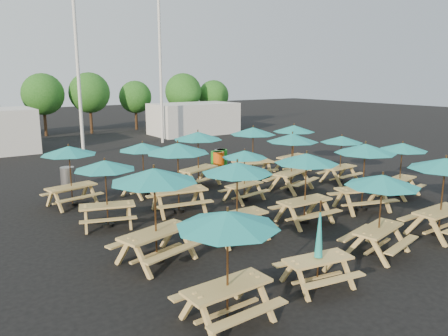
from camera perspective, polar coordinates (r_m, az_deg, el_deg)
ground at (r=17.17m, az=2.86°, el=-4.44°), size 120.00×120.00×0.00m
picnic_unit_0 at (r=8.45m, az=0.47°, el=-7.57°), size 2.11×2.11×2.33m
picnic_unit_1 at (r=11.27m, az=-9.10°, el=-1.65°), size 2.77×2.77×2.56m
picnic_unit_2 at (r=14.41m, az=-15.28°, el=-0.13°), size 2.47×2.47×2.23m
picnic_unit_3 at (r=17.21m, az=-19.59°, el=1.74°), size 2.39×2.39×2.31m
picnic_unit_4 at (r=10.50m, az=12.24°, el=-10.61°), size 1.84×1.67×2.08m
picnic_unit_5 at (r=12.77m, az=1.74°, el=-0.57°), size 2.12×2.12×2.40m
picnic_unit_6 at (r=15.46m, az=-6.06°, el=2.07°), size 2.60×2.60×2.56m
picnic_unit_7 at (r=18.06m, az=-10.58°, el=2.36°), size 2.48×2.48×2.20m
picnic_unit_8 at (r=12.46m, az=19.96°, el=-2.13°), size 2.38×2.38×2.27m
picnic_unit_9 at (r=14.51m, az=10.71°, el=0.71°), size 2.18×2.18×2.39m
picnic_unit_10 at (r=16.97m, az=2.71°, el=1.44°), size 2.07×2.07×2.03m
picnic_unit_11 at (r=19.25m, az=-3.42°, el=3.81°), size 2.74×2.74×2.46m
picnic_unit_12 at (r=14.65m, az=26.91°, el=-0.04°), size 2.19×2.19×2.46m
picnic_unit_13 at (r=16.45m, az=17.95°, el=1.94°), size 2.75×2.75×2.49m
picnic_unit_14 at (r=18.69m, az=8.92°, el=3.49°), size 2.73×2.73×2.48m
picnic_unit_15 at (r=20.80m, az=3.82°, el=4.46°), size 2.65×2.65×2.48m
picnic_unit_17 at (r=18.98m, az=22.25°, el=2.20°), size 2.28×2.28×2.22m
picnic_unit_18 at (r=20.70m, az=15.10°, el=3.30°), size 2.08×2.08×2.18m
picnic_unit_19 at (r=22.58m, az=9.11°, el=4.76°), size 2.51×2.51×2.41m
waste_bin_0 at (r=20.23m, az=-19.73°, el=-1.22°), size 0.60×0.60×0.96m
waste_bin_1 at (r=23.60m, az=-0.51°, el=1.28°), size 0.60×0.60×0.96m
waste_bin_2 at (r=22.86m, az=-0.71°, el=0.93°), size 0.60×0.60×0.96m
waste_bin_3 at (r=23.02m, az=-0.97°, el=1.00°), size 0.60×0.60×0.96m
waste_bin_4 at (r=23.60m, az=-0.30°, el=1.28°), size 0.60×0.60×0.96m
mast_0 at (r=28.24m, az=-18.64°, el=13.67°), size 0.20×0.20×12.00m
mast_1 at (r=32.51m, az=-8.33°, el=13.84°), size 0.20×0.20×12.00m
event_tent_1 at (r=37.45m, az=-3.98°, el=6.46°), size 7.00×4.00×2.60m
tree_3 at (r=38.68m, az=-22.58°, el=8.89°), size 3.36×3.36×5.09m
tree_4 at (r=39.19m, az=-17.17°, el=9.37°), size 3.41×3.41×5.17m
tree_5 at (r=41.12m, az=-11.51°, el=9.07°), size 2.94×2.94×4.45m
tree_6 at (r=41.30m, az=-5.35°, el=9.89°), size 3.38×3.38×5.13m
tree_7 at (r=43.11m, az=-1.38°, el=9.44°), size 2.95×2.95×4.48m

